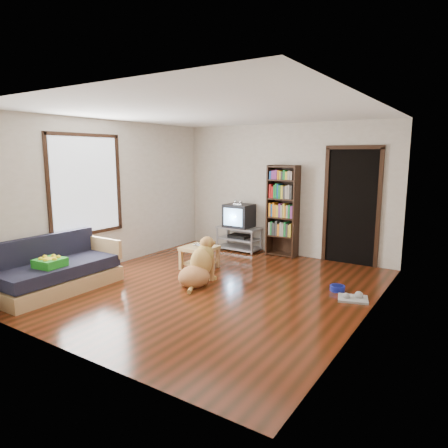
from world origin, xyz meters
The scene contains 18 objects.
ground centered at (0.00, 0.00, 0.00)m, with size 5.00×5.00×0.00m, color #57200E.
ceiling centered at (0.00, 0.00, 2.60)m, with size 5.00×5.00×0.00m, color white.
wall_back centered at (0.00, 2.50, 1.30)m, with size 4.50×4.50×0.00m, color beige.
wall_front centered at (0.00, -2.50, 1.30)m, with size 4.50×4.50×0.00m, color beige.
wall_left centered at (-2.25, 0.00, 1.30)m, with size 5.00×5.00×0.00m, color beige.
wall_right centered at (2.25, 0.00, 1.30)m, with size 5.00×5.00×0.00m, color beige.
green_cushion centered at (-1.75, -1.57, 0.48)m, with size 0.36×0.36×0.12m, color green.
laptop centered at (-0.78, 0.66, 0.41)m, with size 0.33×0.21×0.03m, color silver.
dog_bowl centered at (1.65, 0.86, 0.04)m, with size 0.22×0.22×0.08m, color navy.
grey_rag centered at (1.95, 0.61, 0.01)m, with size 0.40×0.32×0.03m, color #949494.
window centered at (-2.23, -0.50, 1.50)m, with size 0.03×1.46×1.70m.
doorway centered at (1.35, 2.48, 1.12)m, with size 1.03×0.05×2.19m.
tv_stand centered at (-0.90, 2.25, 0.27)m, with size 0.90×0.45×0.50m.
crt_tv centered at (-0.90, 2.27, 0.74)m, with size 0.55×0.52×0.58m.
bookshelf centered at (0.05, 2.34, 1.00)m, with size 0.60×0.30×1.80m.
sofa centered at (-1.87, -1.38, 0.26)m, with size 0.80×1.80×0.80m.
coffee_table centered at (-0.78, 0.69, 0.28)m, with size 0.55×0.55×0.40m.
dog centered at (-0.27, 0.01, 0.27)m, with size 0.49×0.91×0.75m.
Camera 1 is at (3.35, -4.82, 2.01)m, focal length 32.00 mm.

